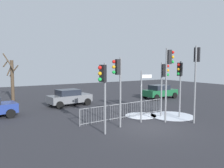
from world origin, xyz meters
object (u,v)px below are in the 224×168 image
Objects in this scene: traffic_light_foreground_left at (164,77)px; traffic_light_rear_left at (196,67)px; traffic_light_rear_right at (180,77)px; car_grey_far at (69,97)px; car_green_mid at (160,91)px; traffic_light_mid_right at (118,76)px; direction_sign_post at (142,94)px; traffic_light_foreground_right at (103,82)px; bare_tree_left at (12,78)px; traffic_light_mid_left at (168,68)px.

traffic_light_foreground_left is 2.49m from traffic_light_rear_left.
traffic_light_rear_left is at bearing 151.16° from traffic_light_rear_right.
car_grey_far and car_green_mid have the same top height.
direction_sign_post is (1.95, 0.18, -1.18)m from traffic_light_mid_right.
car_grey_far is at bearing -31.29° from traffic_light_foreground_right.
direction_sign_post is at bearing 60.36° from traffic_light_rear_right.
direction_sign_post is 0.86× the size of car_green_mid.
traffic_light_rear_right is 16.54m from bare_tree_left.
car_grey_far is 1.03× the size of car_green_mid.
traffic_light_rear_left reaches higher than traffic_light_foreground_left.
traffic_light_foreground_right reaches higher than car_grey_far.
traffic_light_foreground_left reaches higher than traffic_light_foreground_right.
traffic_light_foreground_left reaches higher than car_grey_far.
traffic_light_rear_right is (6.35, 0.56, 0.09)m from traffic_light_foreground_right.
traffic_light_foreground_right is 0.99× the size of traffic_light_foreground_left.
traffic_light_mid_right is (-4.27, -0.65, 0.21)m from traffic_light_foreground_left.
traffic_light_rear_left is 3.78m from direction_sign_post.
traffic_light_mid_left is at bearing -19.92° from direction_sign_post.
car_grey_far is (-4.83, 8.38, -2.12)m from traffic_light_rear_right.
car_grey_far is 9.99m from car_green_mid.
car_green_mid is (10.03, 7.07, -2.26)m from traffic_light_mid_right.
car_grey_far is at bearing -55.20° from bare_tree_left.
traffic_light_mid_right reaches higher than car_green_mid.
traffic_light_rear_left reaches higher than direction_sign_post.
car_green_mid is (5.10, 7.27, -2.12)m from traffic_light_rear_right.
traffic_light_foreground_right reaches higher than direction_sign_post.
car_green_mid is (9.93, -1.12, 0.00)m from car_grey_far.
direction_sign_post is at bearing -95.99° from traffic_light_foreground_right.
traffic_light_rear_left is at bearing -23.55° from direction_sign_post.
traffic_light_rear_right is at bearing -126.74° from car_green_mid.
traffic_light_rear_left is 17.77m from bare_tree_left.
traffic_light_rear_left reaches higher than car_grey_far.
traffic_light_mid_right is 0.86× the size of bare_tree_left.
traffic_light_foreground_left is (5.70, 1.41, 0.03)m from traffic_light_foreground_right.
traffic_light_foreground_right is 1.15× the size of direction_sign_post.
traffic_light_foreground_right is 5.87m from traffic_light_foreground_left.
traffic_light_foreground_left is 0.97× the size of car_grey_far.
traffic_light_mid_left is at bearing -89.95° from traffic_light_mid_right.
traffic_light_mid_right is 1.07× the size of car_green_mid.
car_grey_far is at bearing -172.73° from traffic_light_rear_left.
direction_sign_post is (-2.81, 1.86, -1.72)m from traffic_light_rear_left.
traffic_light_mid_right is 14.36m from bare_tree_left.
bare_tree_left is at bearing -107.52° from traffic_light_foreground_left.
bare_tree_left is at bearing 152.30° from car_green_mid.
car_green_mid is at bearing 130.92° from traffic_light_rear_left.
bare_tree_left is (-8.58, 15.50, -1.29)m from traffic_light_rear_left.
traffic_light_foreground_right is 0.97× the size of traffic_light_rear_right.
direction_sign_post is (-1.44, 0.82, -1.61)m from traffic_light_mid_left.
traffic_light_rear_right is (0.17, 1.48, -0.68)m from traffic_light_rear_left.
car_grey_far is (-3.28, 8.83, -2.69)m from traffic_light_mid_left.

